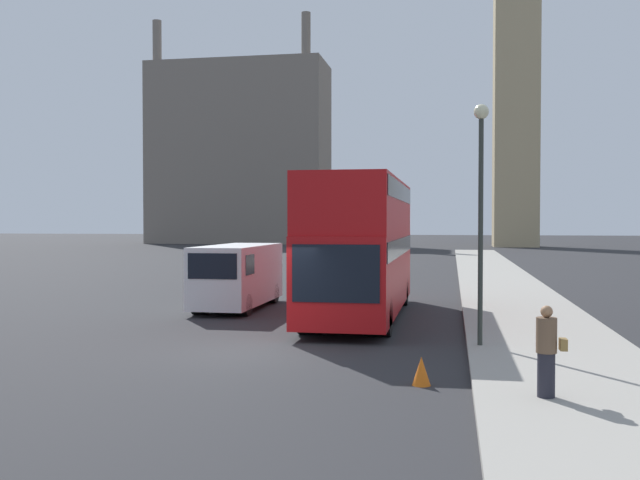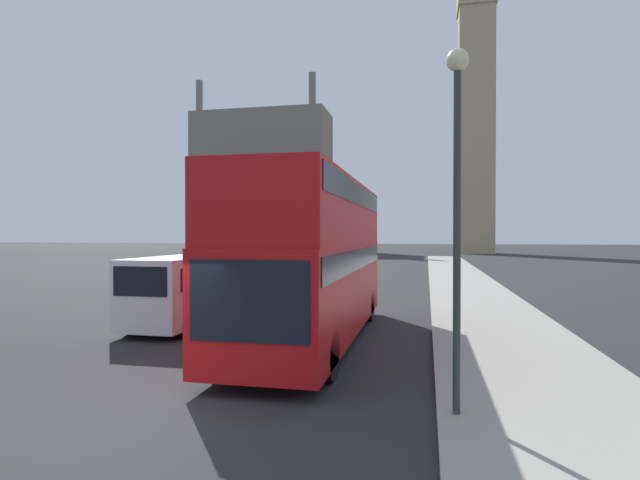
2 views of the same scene
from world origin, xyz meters
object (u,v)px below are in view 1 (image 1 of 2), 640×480
at_px(pedestrian, 547,351).
at_px(street_lamp, 481,188).
at_px(red_double_decker_bus, 361,241).
at_px(white_van, 237,275).

distance_m(pedestrian, street_lamp, 5.94).
height_order(red_double_decker_bus, white_van, red_double_decker_bus).
bearing_deg(white_van, pedestrian, -52.57).
height_order(white_van, pedestrian, white_van).
xyz_separation_m(red_double_decker_bus, pedestrian, (4.50, -10.48, -1.56)).
bearing_deg(street_lamp, white_van, 139.88).
bearing_deg(street_lamp, red_double_decker_bus, 123.26).
xyz_separation_m(white_van, pedestrian, (9.18, -11.99, -0.30)).
distance_m(white_van, street_lamp, 11.14).
distance_m(red_double_decker_bus, street_lamp, 6.69).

